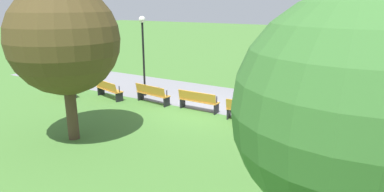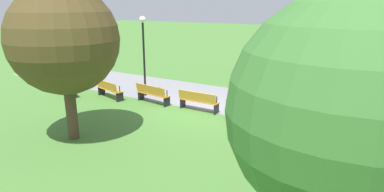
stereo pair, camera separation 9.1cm
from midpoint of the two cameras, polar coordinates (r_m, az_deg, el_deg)
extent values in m
plane|color=#477A33|center=(14.44, 1.03, -2.52)|extent=(120.00, 120.00, 0.00)
cube|color=gray|center=(16.25, 4.86, -0.46)|extent=(28.82, 4.29, 0.01)
cube|color=orange|center=(17.94, -21.07, 1.54)|extent=(1.86, 1.07, 0.04)
cube|color=orange|center=(17.83, -21.76, 2.19)|extent=(1.74, 0.76, 0.40)
cube|color=black|center=(18.79, -21.76, 1.35)|extent=(0.19, 0.37, 0.43)
cylinder|color=black|center=(18.71, -21.83, 2.53)|extent=(0.06, 0.06, 0.30)
cube|color=black|center=(17.20, -20.16, 0.25)|extent=(0.19, 0.37, 0.43)
cylinder|color=black|center=(17.11, -20.22, 1.54)|extent=(0.06, 0.06, 0.30)
cube|color=orange|center=(16.71, -14.25, 1.13)|extent=(1.88, 0.87, 0.04)
cube|color=orange|center=(16.55, -14.90, 1.82)|extent=(1.80, 0.55, 0.40)
cube|color=black|center=(17.49, -15.63, 0.89)|extent=(0.15, 0.38, 0.43)
cylinder|color=black|center=(17.40, -15.67, 2.15)|extent=(0.05, 0.05, 0.30)
cube|color=black|center=(16.06, -12.64, -0.21)|extent=(0.15, 0.38, 0.43)
cylinder|color=black|center=(15.97, -12.66, 1.17)|extent=(0.05, 0.05, 0.30)
cube|color=orange|center=(15.49, -6.92, 0.37)|extent=(1.86, 0.66, 0.04)
cube|color=orange|center=(15.29, -7.48, 1.09)|extent=(1.82, 0.33, 0.40)
cube|color=black|center=(16.15, -9.03, 0.07)|extent=(0.11, 0.38, 0.43)
cylinder|color=black|center=(16.06, -9.04, 1.44)|extent=(0.05, 0.05, 0.30)
cube|color=black|center=(14.98, -4.59, -1.02)|extent=(0.11, 0.38, 0.43)
cylinder|color=black|center=(14.89, -4.57, 0.45)|extent=(0.05, 0.05, 0.30)
cube|color=orange|center=(14.30, 1.04, -0.81)|extent=(1.82, 0.44, 0.04)
cube|color=orange|center=(14.07, 0.63, -0.07)|extent=(1.82, 0.10, 0.40)
cube|color=black|center=(14.80, -1.82, -1.19)|extent=(0.06, 0.37, 0.43)
cylinder|color=black|center=(14.71, -1.79, 0.30)|extent=(0.04, 0.04, 0.30)
cube|color=black|center=(13.98, 4.05, -2.24)|extent=(0.06, 0.37, 0.43)
cylinder|color=black|center=(13.88, 4.12, -0.67)|extent=(0.04, 0.04, 0.30)
cube|color=orange|center=(13.18, 9.75, -2.50)|extent=(1.86, 0.66, 0.04)
cube|color=orange|center=(12.93, 9.57, -1.73)|extent=(1.82, 0.33, 0.40)
cube|color=black|center=(13.48, 6.20, -2.99)|extent=(0.11, 0.38, 0.43)
cylinder|color=black|center=(13.37, 6.28, -1.36)|extent=(0.05, 0.05, 0.30)
cube|color=black|center=(13.09, 13.32, -3.91)|extent=(0.11, 0.38, 0.43)
cylinder|color=black|center=(12.98, 13.45, -2.24)|extent=(0.05, 0.05, 0.30)
cube|color=orange|center=(12.17, 19.36, -4.76)|extent=(1.88, 0.87, 0.04)
cube|color=orange|center=(11.90, 19.49, -3.99)|extent=(1.80, 0.55, 0.40)
cube|color=black|center=(12.23, 15.26, -5.47)|extent=(0.15, 0.38, 0.43)
cylinder|color=black|center=(12.11, 15.40, -3.69)|extent=(0.05, 0.05, 0.30)
cube|color=black|center=(12.32, 23.23, -6.06)|extent=(0.15, 0.38, 0.43)
cylinder|color=black|center=(12.21, 23.42, -4.30)|extent=(0.05, 0.05, 0.30)
cube|color=orange|center=(11.30, 29.99, -7.63)|extent=(1.86, 1.07, 0.04)
cube|color=black|center=(11.11, 25.66, -8.71)|extent=(0.19, 0.37, 0.43)
cylinder|color=black|center=(10.99, 25.87, -6.79)|extent=(0.06, 0.06, 0.30)
cube|color=maroon|center=(11.17, 29.96, -6.48)|extent=(0.37, 0.30, 0.50)
cylinder|color=#23232D|center=(11.39, 29.05, -7.40)|extent=(0.25, 0.38, 0.13)
cylinder|color=#23232D|center=(11.63, 28.63, -8.04)|extent=(0.14, 0.14, 0.43)
cylinder|color=#23232D|center=(11.45, 29.91, -7.40)|extent=(0.25, 0.38, 0.13)
cylinder|color=#23232D|center=(11.69, 29.48, -8.04)|extent=(0.14, 0.14, 0.43)
cylinder|color=#4C3828|center=(11.88, -20.41, -1.91)|extent=(0.37, 0.37, 2.24)
sphere|color=#4C3D1E|center=(11.44, -21.50, 9.01)|extent=(3.54, 3.54, 3.54)
sphere|color=#3D7533|center=(3.98, 25.44, -2.37)|extent=(2.65, 2.65, 2.65)
cylinder|color=black|center=(16.56, -8.53, 6.19)|extent=(0.10, 0.10, 3.65)
sphere|color=white|center=(16.35, -8.82, 12.99)|extent=(0.32, 0.32, 0.32)
cube|color=#4C515B|center=(19.00, 19.48, 5.21)|extent=(2.96, 3.15, 2.69)
cube|color=#28282D|center=(18.82, 19.88, 9.53)|extent=(3.56, 3.75, 0.20)
camera|label=1|loc=(0.05, -90.19, -0.05)|focal=30.77mm
camera|label=2|loc=(0.05, 89.81, 0.05)|focal=30.77mm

